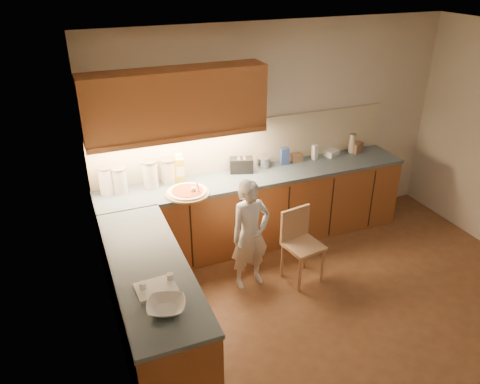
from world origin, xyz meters
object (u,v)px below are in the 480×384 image
Objects in this scene: pizza_on_board at (188,192)px; child at (250,235)px; wooden_chair at (300,240)px; toaster at (241,165)px; oil_jug at (179,169)px.

child is (0.49, -0.58, -0.32)m from pizza_on_board.
toaster is at bearing 96.71° from wooden_chair.
pizza_on_board is 0.59× the size of wooden_chair.
pizza_on_board is 0.82m from child.
child is at bearing -49.31° from pizza_on_board.
child is 1.51× the size of wooden_chair.
oil_jug is (-0.49, 0.90, 0.46)m from child.
wooden_chair is (0.55, -0.09, -0.14)m from child.
oil_jug is at bearing 110.85° from child.
child reaches higher than pizza_on_board.
child reaches higher than wooden_chair.
oil_jug is at bearing 126.94° from wooden_chair.
child is 0.57m from wooden_chair.
pizza_on_board is 1.42× the size of oil_jug.
toaster is (0.76, 0.32, 0.07)m from pizza_on_board.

